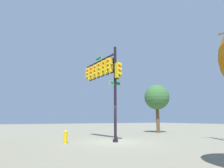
{
  "coord_description": "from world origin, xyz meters",
  "views": [
    {
      "loc": [
        -11.18,
        6.29,
        1.51
      ],
      "look_at": [
        0.98,
        -0.27,
        4.28
      ],
      "focal_mm": 28.67,
      "sensor_mm": 36.0,
      "label": 1
    }
  ],
  "objects": [
    {
      "name": "fire_hydrant",
      "position": [
        0.91,
        3.23,
        0.41
      ],
      "size": [
        0.33,
        0.24,
        0.83
      ],
      "color": "gold",
      "rests_on": "ground_plane"
    },
    {
      "name": "signal_pole_assembly",
      "position": [
        1.65,
        0.23,
        5.24
      ],
      "size": [
        5.11,
        1.31,
        6.96
      ],
      "color": "black",
      "rests_on": "ground_plane"
    },
    {
      "name": "ground_plane",
      "position": [
        0.0,
        0.0,
        0.0
      ],
      "size": [
        120.0,
        120.0,
        0.0
      ],
      "primitive_type": "plane",
      "color": "gray"
    },
    {
      "name": "tree_near",
      "position": [
        5.34,
        -8.83,
        4.17
      ],
      "size": [
        2.99,
        2.99,
        5.71
      ],
      "color": "brown",
      "rests_on": "ground_plane"
    }
  ]
}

